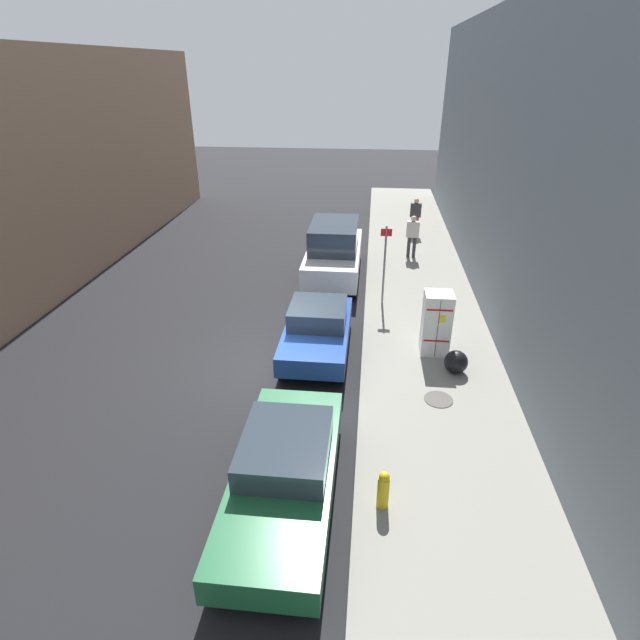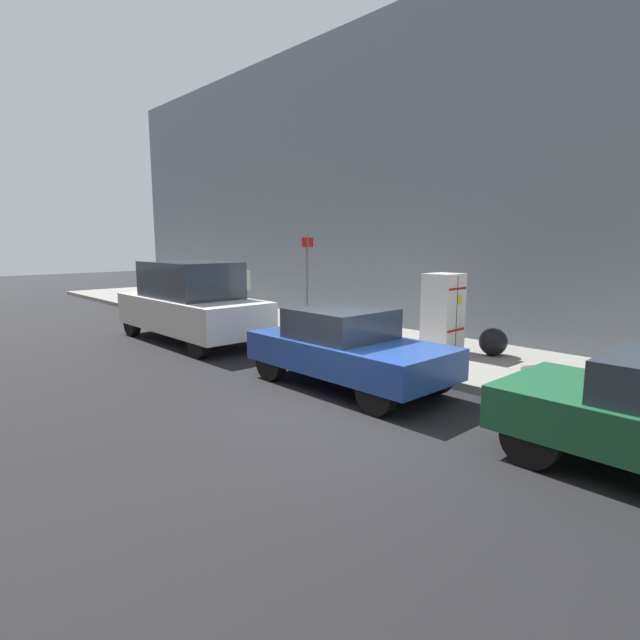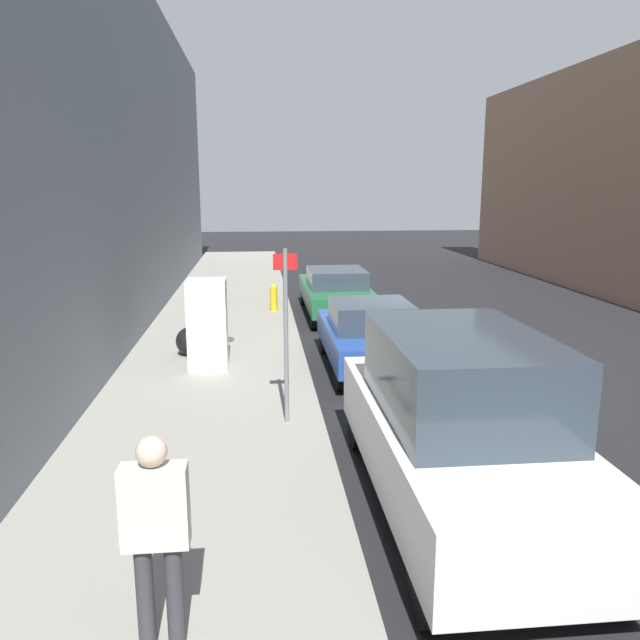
{
  "view_description": "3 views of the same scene",
  "coord_description": "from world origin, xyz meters",
  "px_view_note": "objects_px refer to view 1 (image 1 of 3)",
  "views": [
    {
      "loc": [
        -2.5,
        11.6,
        7.46
      ],
      "look_at": [
        -1.29,
        0.04,
        1.48
      ],
      "focal_mm": 28.0,
      "sensor_mm": 36.0,
      "label": 1
    },
    {
      "loc": [
        5.38,
        5.49,
        2.69
      ],
      "look_at": [
        -1.19,
        -1.58,
        1.16
      ],
      "focal_mm": 28.0,
      "sensor_mm": 36.0,
      "label": 2
    },
    {
      "loc": [
        -3.41,
        -13.23,
        3.77
      ],
      "look_at": [
        -2.09,
        -0.12,
        0.93
      ],
      "focal_mm": 35.0,
      "sensor_mm": 36.0,
      "label": 3
    }
  ],
  "objects_px": {
    "street_sign_post": "(385,262)",
    "parked_van_white": "(334,251)",
    "pedestrian_walking_far": "(415,214)",
    "discarded_refrigerator": "(436,323)",
    "trash_bag": "(456,362)",
    "parked_sedan_green": "(285,471)",
    "fire_hydrant": "(383,489)",
    "pedestrian_standing_near": "(413,233)",
    "parked_hatchback_blue": "(317,329)"
  },
  "relations": [
    {
      "from": "pedestrian_walking_far",
      "to": "parked_sedan_green",
      "type": "bearing_deg",
      "value": -42.38
    },
    {
      "from": "trash_bag",
      "to": "parked_hatchback_blue",
      "type": "distance_m",
      "value": 3.89
    },
    {
      "from": "parked_hatchback_blue",
      "to": "parked_sedan_green",
      "type": "xyz_separation_m",
      "value": [
        -0.0,
        5.57,
        -0.01
      ]
    },
    {
      "from": "discarded_refrigerator",
      "to": "street_sign_post",
      "type": "bearing_deg",
      "value": -65.25
    },
    {
      "from": "trash_bag",
      "to": "parked_van_white",
      "type": "xyz_separation_m",
      "value": [
        3.78,
        -6.73,
        0.6
      ]
    },
    {
      "from": "street_sign_post",
      "to": "parked_van_white",
      "type": "height_order",
      "value": "street_sign_post"
    },
    {
      "from": "fire_hydrant",
      "to": "pedestrian_standing_near",
      "type": "distance_m",
      "value": 13.69
    },
    {
      "from": "street_sign_post",
      "to": "trash_bag",
      "type": "bearing_deg",
      "value": 114.69
    },
    {
      "from": "pedestrian_walking_far",
      "to": "parked_hatchback_blue",
      "type": "xyz_separation_m",
      "value": [
        3.44,
        11.17,
        -0.42
      ]
    },
    {
      "from": "pedestrian_walking_far",
      "to": "parked_van_white",
      "type": "relative_size",
      "value": 0.35
    },
    {
      "from": "pedestrian_walking_far",
      "to": "parked_van_white",
      "type": "distance_m",
      "value": 6.36
    },
    {
      "from": "pedestrian_walking_far",
      "to": "parked_sedan_green",
      "type": "relative_size",
      "value": 0.36
    },
    {
      "from": "trash_bag",
      "to": "pedestrian_walking_far",
      "type": "relative_size",
      "value": 0.36
    },
    {
      "from": "fire_hydrant",
      "to": "trash_bag",
      "type": "xyz_separation_m",
      "value": [
        -1.95,
        -4.74,
        -0.1
      ]
    },
    {
      "from": "discarded_refrigerator",
      "to": "trash_bag",
      "type": "distance_m",
      "value": 1.27
    },
    {
      "from": "fire_hydrant",
      "to": "parked_van_white",
      "type": "height_order",
      "value": "parked_van_white"
    },
    {
      "from": "trash_bag",
      "to": "pedestrian_walking_far",
      "type": "xyz_separation_m",
      "value": [
        0.34,
        -12.08,
        0.7
      ]
    },
    {
      "from": "pedestrian_standing_near",
      "to": "parked_van_white",
      "type": "height_order",
      "value": "parked_van_white"
    },
    {
      "from": "discarded_refrigerator",
      "to": "trash_bag",
      "type": "bearing_deg",
      "value": 114.54
    },
    {
      "from": "street_sign_post",
      "to": "parked_van_white",
      "type": "xyz_separation_m",
      "value": [
        1.88,
        -2.61,
        -0.6
      ]
    },
    {
      "from": "trash_bag",
      "to": "street_sign_post",
      "type": "bearing_deg",
      "value": -65.31
    },
    {
      "from": "parked_van_white",
      "to": "parked_hatchback_blue",
      "type": "distance_m",
      "value": 5.83
    },
    {
      "from": "discarded_refrigerator",
      "to": "parked_hatchback_blue",
      "type": "distance_m",
      "value": 3.32
    },
    {
      "from": "trash_bag",
      "to": "pedestrian_standing_near",
      "type": "relative_size",
      "value": 0.35
    },
    {
      "from": "parked_van_white",
      "to": "trash_bag",
      "type": "bearing_deg",
      "value": 119.27
    },
    {
      "from": "trash_bag",
      "to": "parked_sedan_green",
      "type": "distance_m",
      "value": 6.0
    },
    {
      "from": "discarded_refrigerator",
      "to": "fire_hydrant",
      "type": "bearing_deg",
      "value": 75.62
    },
    {
      "from": "street_sign_post",
      "to": "parked_sedan_green",
      "type": "relative_size",
      "value": 0.57
    },
    {
      "from": "parked_van_white",
      "to": "parked_hatchback_blue",
      "type": "xyz_separation_m",
      "value": [
        0.0,
        5.82,
        -0.32
      ]
    },
    {
      "from": "pedestrian_standing_near",
      "to": "parked_hatchback_blue",
      "type": "xyz_separation_m",
      "value": [
        3.11,
        7.96,
        -0.45
      ]
    },
    {
      "from": "fire_hydrant",
      "to": "trash_bag",
      "type": "bearing_deg",
      "value": -112.33
    },
    {
      "from": "parked_hatchback_blue",
      "to": "parked_van_white",
      "type": "bearing_deg",
      "value": -90.0
    },
    {
      "from": "pedestrian_walking_far",
      "to": "parked_sedan_green",
      "type": "height_order",
      "value": "pedestrian_walking_far"
    },
    {
      "from": "pedestrian_standing_near",
      "to": "parked_van_white",
      "type": "relative_size",
      "value": 0.35
    },
    {
      "from": "parked_van_white",
      "to": "fire_hydrant",
      "type": "bearing_deg",
      "value": 99.06
    },
    {
      "from": "fire_hydrant",
      "to": "parked_sedan_green",
      "type": "xyz_separation_m",
      "value": [
        1.83,
        -0.08,
        0.17
      ]
    },
    {
      "from": "pedestrian_standing_near",
      "to": "fire_hydrant",
      "type": "bearing_deg",
      "value": -164.0
    },
    {
      "from": "parked_van_white",
      "to": "parked_sedan_green",
      "type": "relative_size",
      "value": 1.05
    },
    {
      "from": "pedestrian_walking_far",
      "to": "parked_van_white",
      "type": "height_order",
      "value": "parked_van_white"
    },
    {
      "from": "fire_hydrant",
      "to": "parked_hatchback_blue",
      "type": "height_order",
      "value": "parked_hatchback_blue"
    },
    {
      "from": "trash_bag",
      "to": "pedestrian_standing_near",
      "type": "xyz_separation_m",
      "value": [
        0.66,
        -8.88,
        0.73
      ]
    },
    {
      "from": "discarded_refrigerator",
      "to": "parked_sedan_green",
      "type": "bearing_deg",
      "value": 59.82
    },
    {
      "from": "pedestrian_walking_far",
      "to": "parked_sedan_green",
      "type": "distance_m",
      "value": 17.1
    },
    {
      "from": "discarded_refrigerator",
      "to": "parked_van_white",
      "type": "distance_m",
      "value": 6.6
    },
    {
      "from": "discarded_refrigerator",
      "to": "trash_bag",
      "type": "xyz_separation_m",
      "value": [
        -0.47,
        1.03,
        -0.59
      ]
    },
    {
      "from": "pedestrian_standing_near",
      "to": "parked_van_white",
      "type": "xyz_separation_m",
      "value": [
        3.11,
        2.14,
        -0.13
      ]
    },
    {
      "from": "parked_sedan_green",
      "to": "discarded_refrigerator",
      "type": "bearing_deg",
      "value": -120.18
    },
    {
      "from": "discarded_refrigerator",
      "to": "parked_hatchback_blue",
      "type": "bearing_deg",
      "value": 1.94
    },
    {
      "from": "trash_bag",
      "to": "parked_sedan_green",
      "type": "height_order",
      "value": "parked_sedan_green"
    },
    {
      "from": "discarded_refrigerator",
      "to": "street_sign_post",
      "type": "distance_m",
      "value": 3.47
    }
  ]
}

